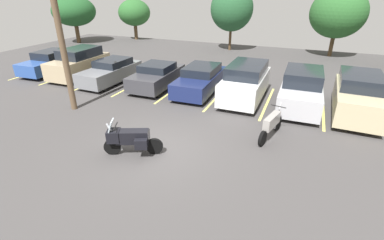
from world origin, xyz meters
name	(u,v)px	position (x,y,z in m)	size (l,w,h in m)	color
ground	(157,149)	(0.00, 0.00, -0.05)	(44.00, 44.00, 0.10)	#423F3F
motorcycle_touring	(130,138)	(-0.67, -0.72, 0.64)	(2.00, 1.23, 1.37)	black
motorcycle_second	(271,124)	(3.84, 2.51, 0.58)	(0.76, 2.22, 1.24)	black
parking_stripes	(174,90)	(-2.29, 6.28, 0.00)	(21.96, 4.85, 0.01)	#EAE066
car_blue	(51,62)	(-11.99, 6.43, 0.74)	(2.01, 4.51, 1.51)	#2D519E
car_tan	(79,63)	(-9.34, 6.37, 0.93)	(1.88, 4.41, 1.90)	tan
car_grey	(111,72)	(-6.62, 6.12, 0.70)	(1.92, 4.53, 1.43)	slate
car_charcoal	(157,76)	(-3.41, 6.30, 0.71)	(1.97, 4.25, 1.45)	#38383D
car_navy	(200,80)	(-0.75, 6.60, 0.73)	(1.98, 4.74, 1.48)	navy
car_white	(246,82)	(1.92, 6.33, 0.97)	(1.92, 4.51, 1.93)	white
car_silver	(301,90)	(4.73, 6.34, 0.91)	(1.94, 4.51, 1.87)	#B7B7BC
car_champagne	(358,96)	(7.21, 6.21, 0.96)	(2.09, 4.56, 1.95)	#C1B289
utility_pole	(60,32)	(-5.70, 1.80, 3.74)	(1.37, 1.35, 7.21)	brown
tree_rear	(338,13)	(6.56, 19.63, 3.59)	(4.51, 4.51, 5.63)	#4C3823
tree_far_right	(134,13)	(-14.09, 20.80, 2.91)	(3.56, 3.56, 4.35)	#4C3823
tree_left	(232,9)	(-2.35, 18.91, 3.74)	(3.89, 3.89, 5.74)	#4C3823
tree_center_right	(74,11)	(-18.73, 16.50, 3.23)	(4.45, 4.45, 4.75)	#4C3823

